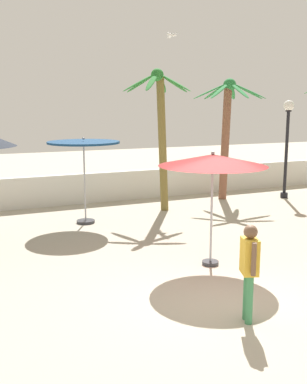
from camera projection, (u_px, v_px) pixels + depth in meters
name	position (u px, v px, depth m)	size (l,w,h in m)	color
ground_plane	(220.00, 292.00, 8.80)	(56.00, 56.00, 0.00)	#B2A893
boundary_wall	(89.00, 188.00, 16.76)	(25.20, 0.30, 1.08)	silver
patio_umbrella_3	(213.00, 161.00, 9.88)	(2.36, 2.36, 2.54)	#333338
patio_umbrella_4	(84.00, 150.00, 13.55)	(2.13, 2.13, 2.59)	#333338
palm_tree_0	(161.00, 122.00, 15.05)	(2.34, 1.94, 4.67)	brown
palm_tree_1	(227.00, 123.00, 17.05)	(2.60, 2.67, 4.48)	brown
lamp_post_0	(287.00, 136.00, 17.29)	(0.39, 0.39, 3.69)	black
guest_0	(249.00, 264.00, 7.41)	(0.35, 0.53, 1.64)	#3F8C59
seagull_0	(172.00, 34.00, 16.57)	(0.39, 1.14, 0.14)	white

